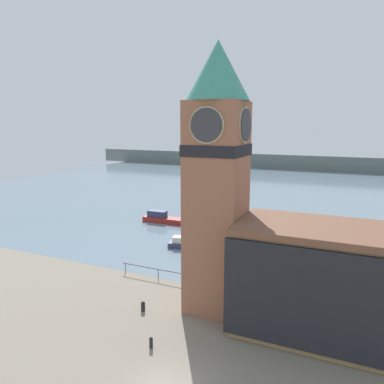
{
  "coord_description": "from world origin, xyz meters",
  "views": [
    {
      "loc": [
        9.88,
        -17.56,
        15.67
      ],
      "look_at": [
        -1.72,
        7.85,
        10.53
      ],
      "focal_mm": 35.0,
      "sensor_mm": 36.0,
      "label": 1
    }
  ],
  "objects_px": {
    "boat_far": "(162,218)",
    "mooring_bollard_far": "(151,342)",
    "boat_near": "(187,244)",
    "mooring_bollard_near": "(143,306)",
    "pier_building": "(323,281)",
    "clock_tower": "(217,174)"
  },
  "relations": [
    {
      "from": "pier_building",
      "to": "clock_tower",
      "type": "bearing_deg",
      "value": 177.21
    },
    {
      "from": "boat_far",
      "to": "mooring_bollard_far",
      "type": "height_order",
      "value": "boat_far"
    },
    {
      "from": "clock_tower",
      "to": "boat_near",
      "type": "height_order",
      "value": "clock_tower"
    },
    {
      "from": "pier_building",
      "to": "boat_near",
      "type": "distance_m",
      "value": 22.59
    },
    {
      "from": "boat_near",
      "to": "mooring_bollard_far",
      "type": "relative_size",
      "value": 6.72
    },
    {
      "from": "pier_building",
      "to": "boat_near",
      "type": "xyz_separation_m",
      "value": [
        -17.54,
        13.76,
        -3.68
      ]
    },
    {
      "from": "pier_building",
      "to": "boat_far",
      "type": "xyz_separation_m",
      "value": [
        -26.57,
        23.45,
        -3.54
      ]
    },
    {
      "from": "boat_near",
      "to": "mooring_bollard_far",
      "type": "xyz_separation_m",
      "value": [
        6.88,
        -20.66,
        -0.07
      ]
    },
    {
      "from": "pier_building",
      "to": "mooring_bollard_far",
      "type": "height_order",
      "value": "pier_building"
    },
    {
      "from": "pier_building",
      "to": "mooring_bollard_far",
      "type": "relative_size",
      "value": 15.73
    },
    {
      "from": "mooring_bollard_near",
      "to": "mooring_bollard_far",
      "type": "height_order",
      "value": "mooring_bollard_near"
    },
    {
      "from": "pier_building",
      "to": "mooring_bollard_near",
      "type": "bearing_deg",
      "value": -169.52
    },
    {
      "from": "mooring_bollard_near",
      "to": "pier_building",
      "type": "bearing_deg",
      "value": 10.48
    },
    {
      "from": "boat_near",
      "to": "boat_far",
      "type": "bearing_deg",
      "value": 120.81
    },
    {
      "from": "boat_near",
      "to": "boat_far",
      "type": "xyz_separation_m",
      "value": [
        -9.04,
        9.69,
        0.14
      ]
    },
    {
      "from": "boat_far",
      "to": "mooring_bollard_near",
      "type": "relative_size",
      "value": 8.15
    },
    {
      "from": "clock_tower",
      "to": "pier_building",
      "type": "height_order",
      "value": "clock_tower"
    },
    {
      "from": "clock_tower",
      "to": "boat_far",
      "type": "distance_m",
      "value": 31.2
    },
    {
      "from": "clock_tower",
      "to": "mooring_bollard_far",
      "type": "height_order",
      "value": "clock_tower"
    },
    {
      "from": "mooring_bollard_far",
      "to": "boat_near",
      "type": "bearing_deg",
      "value": 108.43
    },
    {
      "from": "boat_far",
      "to": "mooring_bollard_near",
      "type": "xyz_separation_m",
      "value": [
        12.58,
        -26.04,
        -0.2
      ]
    },
    {
      "from": "mooring_bollard_near",
      "to": "clock_tower",
      "type": "bearing_deg",
      "value": 29.15
    }
  ]
}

